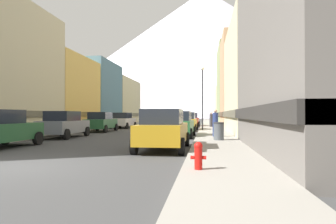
% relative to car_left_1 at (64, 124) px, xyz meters
% --- Properties ---
extents(ground_plane, '(400.00, 400.00, 0.00)m').
position_rel_car_left_1_xyz_m(ground_plane, '(3.80, -11.00, -0.90)').
color(ground_plane, '#3E3E3E').
extents(sidewalk_left, '(2.50, 100.00, 0.15)m').
position_rel_car_left_1_xyz_m(sidewalk_left, '(-2.45, 24.00, -0.82)').
color(sidewalk_left, gray).
rests_on(sidewalk_left, ground).
extents(sidewalk_right, '(2.50, 100.00, 0.15)m').
position_rel_car_left_1_xyz_m(sidewalk_right, '(10.05, 24.00, -0.82)').
color(sidewalk_right, gray).
rests_on(sidewalk_right, ground).
extents(storefront_left_2, '(10.03, 9.47, 7.96)m').
position_rel_car_left_1_xyz_m(storefront_left_2, '(-8.57, 12.39, 2.93)').
color(storefront_left_2, '#D8B259').
rests_on(storefront_left_2, ground).
extents(storefront_left_3, '(7.46, 9.64, 9.06)m').
position_rel_car_left_1_xyz_m(storefront_left_3, '(-7.28, 22.15, 3.47)').
color(storefront_left_3, slate).
rests_on(storefront_left_3, ground).
extents(storefront_left_4, '(8.55, 13.11, 7.94)m').
position_rel_car_left_1_xyz_m(storefront_left_4, '(-7.83, 33.72, 2.93)').
color(storefront_left_4, beige).
rests_on(storefront_left_4, ground).
extents(storefront_right_1, '(7.57, 12.91, 8.69)m').
position_rel_car_left_1_xyz_m(storefront_right_1, '(14.93, 5.38, 3.29)').
color(storefront_right_1, beige).
rests_on(storefront_right_1, ground).
extents(storefront_right_2, '(7.19, 8.37, 10.60)m').
position_rel_car_left_1_xyz_m(storefront_right_2, '(14.75, 16.47, 4.23)').
color(storefront_right_2, tan).
rests_on(storefront_right_2, ground).
extents(storefront_right_3, '(7.02, 11.79, 11.64)m').
position_rel_car_left_1_xyz_m(storefront_right_3, '(14.66, 26.83, 4.74)').
color(storefront_right_3, '#8C9966').
rests_on(storefront_right_3, ground).
extents(storefront_right_4, '(6.59, 9.91, 6.70)m').
position_rel_car_left_1_xyz_m(storefront_right_4, '(14.44, 38.00, 2.32)').
color(storefront_right_4, beige).
rests_on(storefront_right_4, ground).
extents(car_left_1, '(2.13, 4.43, 1.78)m').
position_rel_car_left_1_xyz_m(car_left_1, '(0.00, 0.00, 0.00)').
color(car_left_1, slate).
rests_on(car_left_1, ground).
extents(car_left_2, '(2.17, 4.45, 1.78)m').
position_rel_car_left_1_xyz_m(car_left_2, '(0.00, 7.09, 0.00)').
color(car_left_2, '#265933').
rests_on(car_left_2, ground).
extents(car_left_3, '(2.15, 4.44, 1.78)m').
position_rel_car_left_1_xyz_m(car_left_3, '(-0.00, 14.37, 0.00)').
color(car_left_3, silver).
rests_on(car_left_3, ground).
extents(car_right_0, '(2.07, 4.40, 1.78)m').
position_rel_car_left_1_xyz_m(car_right_0, '(7.60, -6.05, 0.00)').
color(car_right_0, '#B28419').
rests_on(car_right_0, ground).
extents(car_right_1, '(2.15, 4.44, 1.78)m').
position_rel_car_left_1_xyz_m(car_right_1, '(7.60, 1.59, 0.00)').
color(car_right_1, '#265933').
rests_on(car_right_1, ground).
extents(car_right_2, '(2.15, 4.44, 1.78)m').
position_rel_car_left_1_xyz_m(car_right_2, '(7.60, 9.68, 0.00)').
color(car_right_2, '#B28419').
rests_on(car_right_2, ground).
extents(car_right_3, '(2.13, 4.43, 1.78)m').
position_rel_car_left_1_xyz_m(car_right_3, '(7.60, 19.15, 0.00)').
color(car_right_3, '#9E1111').
rests_on(car_right_3, ground).
extents(car_driving_0, '(2.06, 4.40, 1.78)m').
position_rel_car_left_1_xyz_m(car_driving_0, '(2.20, 19.68, 0.00)').
color(car_driving_0, '#19478C').
rests_on(car_driving_0, ground).
extents(fire_hydrant_near, '(0.40, 0.22, 0.70)m').
position_rel_car_left_1_xyz_m(fire_hydrant_near, '(9.25, -11.28, -0.37)').
color(fire_hydrant_near, red).
rests_on(fire_hydrant_near, sidewalk_right).
extents(trash_bin_right, '(0.59, 0.59, 0.98)m').
position_rel_car_left_1_xyz_m(trash_bin_right, '(10.15, -2.26, -0.26)').
color(trash_bin_right, '#4C5156').
rests_on(trash_bin_right, sidewalk_right).
extents(potted_plant_0, '(0.72, 0.72, 0.95)m').
position_rel_car_left_1_xyz_m(potted_plant_0, '(-3.20, 5.26, -0.24)').
color(potted_plant_0, brown).
rests_on(potted_plant_0, sidewalk_left).
extents(potted_plant_1, '(0.60, 0.60, 0.85)m').
position_rel_car_left_1_xyz_m(potted_plant_1, '(-3.20, -0.57, -0.30)').
color(potted_plant_1, gray).
rests_on(potted_plant_1, sidewalk_left).
extents(pedestrian_0, '(0.36, 0.36, 1.71)m').
position_rel_car_left_1_xyz_m(pedestrian_0, '(10.05, 15.83, 0.04)').
color(pedestrian_0, '#333338').
rests_on(pedestrian_0, sidewalk_right).
extents(pedestrian_1, '(0.36, 0.36, 1.75)m').
position_rel_car_left_1_xyz_m(pedestrian_1, '(10.05, 0.32, 0.06)').
color(pedestrian_1, navy).
rests_on(pedestrian_1, sidewalk_right).
extents(streetlamp_right, '(0.36, 0.36, 5.86)m').
position_rel_car_left_1_xyz_m(streetlamp_right, '(9.15, 8.68, 3.09)').
color(streetlamp_right, black).
rests_on(streetlamp_right, sidewalk_right).
extents(mountain_backdrop, '(293.49, 293.49, 113.87)m').
position_rel_car_left_1_xyz_m(mountain_backdrop, '(8.89, 249.00, 56.04)').
color(mountain_backdrop, silver).
rests_on(mountain_backdrop, ground).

